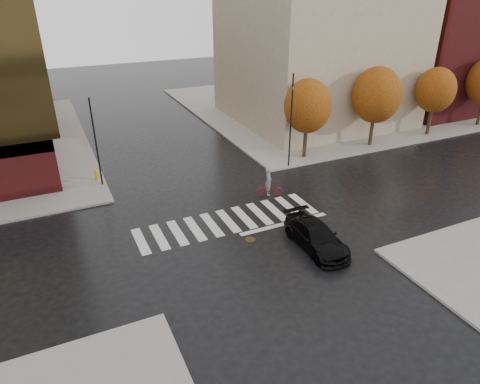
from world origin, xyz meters
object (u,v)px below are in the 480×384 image
object	(u,v)px
traffic_light_ne	(291,115)
fire_hydrant	(97,174)
cyclist	(269,186)
traffic_light_nw	(95,138)
sedan	(316,236)

from	to	relation	value
traffic_light_ne	fire_hydrant	size ratio (longest dim) A/B	8.93
fire_hydrant	cyclist	bearing A→B (deg)	-35.61
cyclist	traffic_light_nw	world-z (taller)	traffic_light_nw
traffic_light_nw	sedan	bearing A→B (deg)	13.66
fire_hydrant	traffic_light_ne	bearing A→B (deg)	-14.48
fire_hydrant	sedan	bearing A→B (deg)	-55.44
fire_hydrant	traffic_light_nw	bearing A→B (deg)	-78.69
cyclist	traffic_light_nw	xyz separation A→B (m)	(-10.27, 6.50, 2.97)
traffic_light_nw	traffic_light_ne	distance (m)	14.40
cyclist	fire_hydrant	distance (m)	12.88
traffic_light_nw	fire_hydrant	xyz separation A→B (m)	(-0.20, 1.00, -3.09)
cyclist	traffic_light_nw	bearing A→B (deg)	80.41
traffic_light_nw	traffic_light_ne	xyz separation A→B (m)	(14.13, -2.70, 0.61)
traffic_light_nw	fire_hydrant	bearing A→B (deg)	169.01
sedan	traffic_light_ne	xyz separation A→B (m)	(4.53, 10.53, 3.59)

